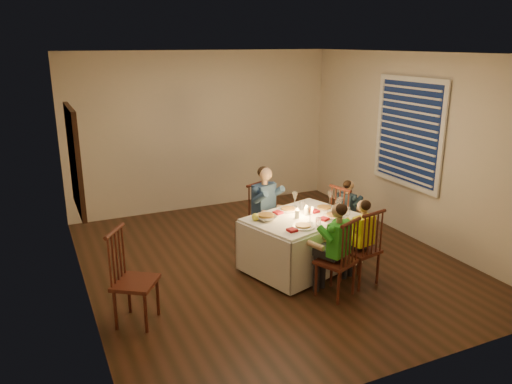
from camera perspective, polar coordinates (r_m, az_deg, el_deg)
name	(u,v)px	position (r m, az deg, el deg)	size (l,w,h in m)	color
ground	(269,261)	(6.53, 1.55, -7.89)	(5.00, 5.00, 0.00)	black
wall_left	(77,185)	(5.51, -19.82, 0.78)	(0.02, 5.00, 2.60)	beige
wall_right	(414,148)	(7.36, 17.60, 4.85)	(0.02, 5.00, 2.60)	beige
wall_back	(203,131)	(8.36, -6.05, 6.91)	(4.50, 0.02, 2.60)	beige
ceiling	(271,53)	(5.93, 1.75, 15.58)	(5.00, 5.00, 0.00)	white
dining_table	(301,232)	(6.18, 5.16, -4.54)	(1.53, 1.29, 0.65)	white
chair_adult	(265,250)	(6.86, 1.06, -6.62)	(0.38, 0.36, 0.93)	#3D1B10
chair_near_left	(334,295)	(5.78, 8.90, -11.54)	(0.38, 0.36, 0.93)	#3D1B10
chair_near_right	(358,282)	(6.11, 11.60, -10.08)	(0.38, 0.36, 0.93)	#3D1B10
chair_end	(345,250)	(6.96, 10.18, -6.54)	(0.38, 0.36, 0.93)	#3D1B10
chair_extra	(138,322)	(5.37, -13.28, -14.23)	(0.41, 0.39, 1.00)	#3D1B10
adult	(265,250)	(6.86, 1.06, -6.62)	(0.41, 0.38, 1.17)	#2F4B77
child_green	(334,295)	(5.78, 8.90, -11.54)	(0.36, 0.33, 1.08)	green
child_yellow	(358,282)	(6.11, 11.60, -10.08)	(0.33, 0.30, 1.03)	yellow
child_teal	(345,250)	(6.96, 10.18, -6.54)	(0.31, 0.28, 0.99)	#1B3045
setting_adult	(288,210)	(6.31, 3.69, -2.04)	(0.26, 0.26, 0.02)	silver
setting_green	(303,227)	(5.76, 5.40, -3.97)	(0.26, 0.26, 0.02)	silver
setting_yellow	(334,216)	(6.15, 8.87, -2.72)	(0.26, 0.26, 0.02)	silver
setting_teal	(324,208)	(6.41, 7.78, -1.88)	(0.26, 0.26, 0.02)	silver
candle_left	(297,214)	(6.04, 4.72, -2.55)	(0.06, 0.06, 0.10)	white
candle_right	(306,211)	(6.16, 5.78, -2.20)	(0.06, 0.06, 0.10)	white
squash	(255,217)	(5.94, -0.07, -2.87)	(0.09, 0.09, 0.09)	#F5F440
orange_fruit	(309,209)	(6.26, 6.08, -1.99)	(0.08, 0.08, 0.08)	orange
serving_bowl	(266,218)	(5.97, 1.17, -2.95)	(0.24, 0.24, 0.06)	silver
wall_mirror	(75,160)	(5.75, -20.00, 3.48)	(0.06, 0.95, 1.15)	black
window_blinds	(408,133)	(7.37, 16.96, 6.50)	(0.07, 1.34, 1.54)	#0D1937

